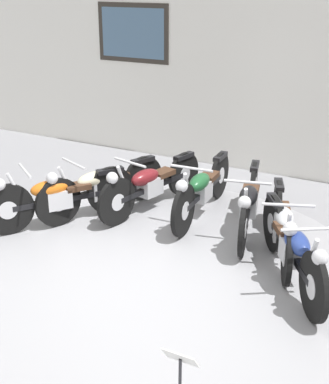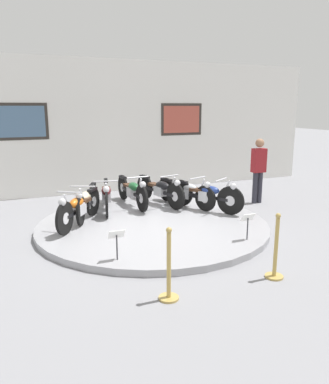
{
  "view_description": "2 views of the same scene",
  "coord_description": "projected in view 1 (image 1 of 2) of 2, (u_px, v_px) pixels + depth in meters",
  "views": [
    {
      "loc": [
        2.59,
        -4.48,
        3.1
      ],
      "look_at": [
        0.01,
        0.4,
        0.85
      ],
      "focal_mm": 50.0,
      "sensor_mm": 36.0,
      "label": 1
    },
    {
      "loc": [
        -2.68,
        -7.26,
        2.56
      ],
      "look_at": [
        0.25,
        -0.05,
        0.78
      ],
      "focal_mm": 35.0,
      "sensor_mm": 36.0,
      "label": 2
    }
  ],
  "objects": [
    {
      "name": "motorcycle_blue",
      "position": [
        293.0,
        248.0,
        5.44
      ],
      "size": [
        1.14,
        1.72,
        0.81
      ],
      "color": "black",
      "rests_on": "display_platform"
    },
    {
      "name": "ground_plane",
      "position": [
        147.0,
        274.0,
        5.96
      ],
      "size": [
        60.0,
        60.0,
        0.0
      ],
      "primitive_type": "plane",
      "color": "gray"
    },
    {
      "name": "motorcycle_cream",
      "position": [
        100.0,
        186.0,
        7.07
      ],
      "size": [
        0.82,
        1.85,
        0.79
      ],
      "color": "black",
      "rests_on": "display_platform"
    },
    {
      "name": "motorcycle_silver",
      "position": [
        282.0,
        224.0,
        6.01
      ],
      "size": [
        0.78,
        1.86,
        0.78
      ],
      "color": "black",
      "rests_on": "display_platform"
    },
    {
      "name": "motorcycle_black",
      "position": [
        249.0,
        201.0,
        6.56
      ],
      "size": [
        0.64,
        1.96,
        0.8
      ],
      "color": "black",
      "rests_on": "display_platform"
    },
    {
      "name": "back_wall",
      "position": [
        267.0,
        52.0,
        8.42
      ],
      "size": [
        14.0,
        0.22,
        3.93
      ],
      "color": "white",
      "rests_on": "ground_plane"
    },
    {
      "name": "motorcycle_green",
      "position": [
        202.0,
        188.0,
        6.97
      ],
      "size": [
        0.54,
        2.01,
        0.8
      ],
      "color": "black",
      "rests_on": "display_platform"
    },
    {
      "name": "display_platform",
      "position": [
        147.0,
        269.0,
        5.94
      ],
      "size": [
        4.92,
        4.92,
        0.13
      ],
      "primitive_type": "cylinder",
      "color": "#99999E",
      "rests_on": "ground_plane"
    },
    {
      "name": "info_placard_front_centre",
      "position": [
        180.0,
        365.0,
        3.84
      ],
      "size": [
        0.26,
        0.11,
        0.51
      ],
      "color": "#333338",
      "rests_on": "display_platform"
    },
    {
      "name": "motorcycle_orange",
      "position": [
        58.0,
        196.0,
        6.73
      ],
      "size": [
        1.19,
        1.68,
        0.8
      ],
      "color": "black",
      "rests_on": "display_platform"
    },
    {
      "name": "motorcycle_maroon",
      "position": [
        150.0,
        183.0,
        7.16
      ],
      "size": [
        0.61,
        1.94,
        0.79
      ],
      "color": "black",
      "rests_on": "display_platform"
    }
  ]
}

